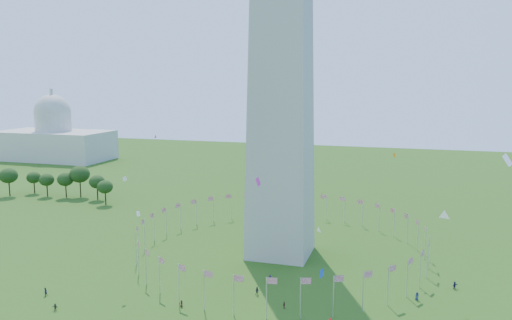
{
  "coord_description": "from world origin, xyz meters",
  "views": [
    {
      "loc": [
        32.94,
        -82.71,
        48.38
      ],
      "look_at": [
        -2.71,
        35.0,
        29.19
      ],
      "focal_mm": 35.0,
      "sensor_mm": 36.0,
      "label": 1
    }
  ],
  "objects": [
    {
      "name": "flag_ring",
      "position": [
        -0.0,
        50.0,
        4.5
      ],
      "size": [
        80.24,
        80.24,
        9.0
      ],
      "color": "silver",
      "rests_on": "ground"
    },
    {
      "name": "capitol_building",
      "position": [
        -180.0,
        180.0,
        23.0
      ],
      "size": [
        70.0,
        35.0,
        46.0
      ],
      "primitive_type": null,
      "color": "beige",
      "rests_on": "ground"
    },
    {
      "name": "kites_aloft",
      "position": [
        12.23,
        23.72,
        19.52
      ],
      "size": [
        98.25,
        76.98,
        33.02
      ],
      "color": "white",
      "rests_on": "ground"
    },
    {
      "name": "tree_line_west",
      "position": [
        -106.03,
        91.15,
        5.58
      ],
      "size": [
        55.32,
        16.11,
        13.17
      ],
      "color": "#284D19",
      "rests_on": "ground"
    }
  ]
}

